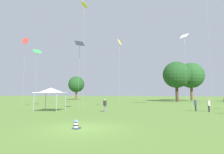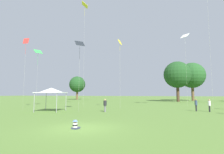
% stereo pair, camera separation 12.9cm
% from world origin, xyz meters
% --- Properties ---
extents(ground_plane, '(300.00, 300.00, 0.00)m').
position_xyz_m(ground_plane, '(0.00, 0.00, 0.00)').
color(ground_plane, '#567A33').
extents(seated_toddler, '(0.44, 0.52, 0.57)m').
position_xyz_m(seated_toddler, '(-0.26, -0.34, 0.24)').
color(seated_toddler, '#383D56').
rests_on(seated_toddler, ground).
extents(person_standing_0, '(0.42, 0.42, 1.53)m').
position_xyz_m(person_standing_0, '(-1.72, 9.86, 0.90)').
color(person_standing_0, slate).
rests_on(person_standing_0, ground).
extents(person_standing_1, '(0.41, 0.41, 1.53)m').
position_xyz_m(person_standing_1, '(9.00, 13.77, 0.91)').
color(person_standing_1, black).
rests_on(person_standing_1, ground).
extents(person_standing_3, '(0.31, 0.31, 1.52)m').
position_xyz_m(person_standing_3, '(10.41, 13.43, 0.91)').
color(person_standing_3, black).
rests_on(person_standing_3, ground).
extents(canopy_tent, '(3.52, 3.52, 2.92)m').
position_xyz_m(canopy_tent, '(-8.32, 8.42, 2.59)').
color(canopy_tent, white).
rests_on(canopy_tent, ground).
extents(kite_0, '(1.49, 1.62, 18.64)m').
position_xyz_m(kite_0, '(-8.16, 17.26, 17.66)').
color(kite_0, yellow).
rests_on(kite_0, ground).
extents(kite_1, '(0.52, 0.90, 10.15)m').
position_xyz_m(kite_1, '(-0.86, 14.06, 9.40)').
color(kite_1, yellow).
rests_on(kite_1, ground).
extents(kite_2, '(0.91, 0.36, 10.57)m').
position_xyz_m(kite_2, '(-14.65, 10.66, 9.74)').
color(kite_2, red).
rests_on(kite_2, ground).
extents(kite_3, '(1.48, 1.57, 9.66)m').
position_xyz_m(kite_3, '(-15.01, 13.83, 9.09)').
color(kite_3, green).
rests_on(kite_3, ground).
extents(kite_5, '(1.38, 1.39, 8.96)m').
position_xyz_m(kite_5, '(-4.96, 9.29, 8.38)').
color(kite_5, '#1E2328').
rests_on(kite_5, ground).
extents(kite_6, '(1.65, 1.61, 12.76)m').
position_xyz_m(kite_6, '(9.01, 21.86, 12.08)').
color(kite_6, white).
rests_on(kite_6, ground).
extents(distant_tree_0, '(7.88, 7.88, 11.81)m').
position_xyz_m(distant_tree_0, '(13.84, 48.42, 7.83)').
color(distant_tree_0, brown).
rests_on(distant_tree_0, ground).
extents(distant_tree_1, '(7.31, 7.31, 11.08)m').
position_xyz_m(distant_tree_1, '(8.95, 40.69, 7.39)').
color(distant_tree_1, '#473323').
rests_on(distant_tree_1, ground).
extents(distant_tree_3, '(5.85, 5.85, 8.56)m').
position_xyz_m(distant_tree_3, '(-25.25, 47.68, 5.60)').
color(distant_tree_3, brown).
rests_on(distant_tree_3, ground).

